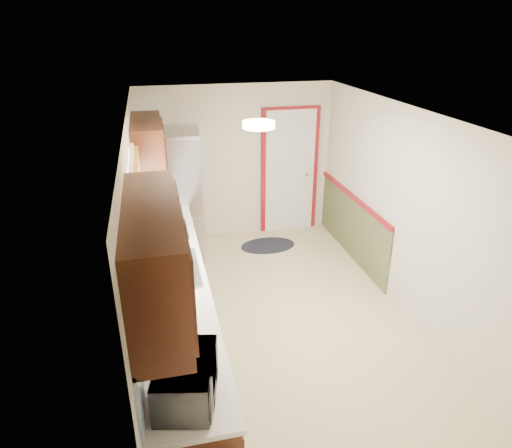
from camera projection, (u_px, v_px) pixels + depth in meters
room_shell at (281, 227)px, 4.92m from camera, size 3.20×5.20×2.52m
kitchen_run at (170, 286)px, 4.56m from camera, size 0.63×4.00×2.20m
back_wall_trim at (303, 183)px, 7.21m from camera, size 1.12×2.30×2.08m
ceiling_fixture at (259, 125)px, 4.20m from camera, size 0.30×0.30×0.06m
microwave at (186, 376)px, 2.96m from camera, size 0.42×0.60×0.37m
refrigerator at (175, 195)px, 6.56m from camera, size 0.84×0.82×1.87m
rug at (268, 245)px, 7.17m from camera, size 0.87×0.57×0.01m
cooktop at (167, 230)px, 5.44m from camera, size 0.47×0.56×0.02m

